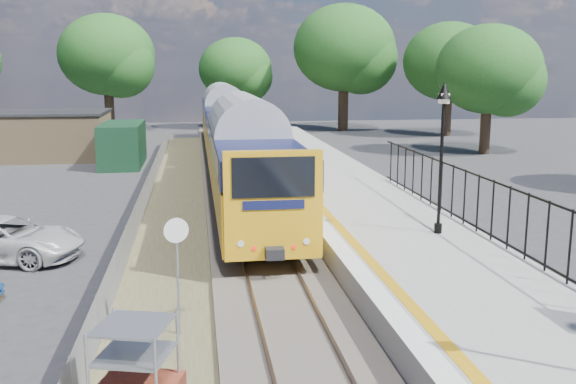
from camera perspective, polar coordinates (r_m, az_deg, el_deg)
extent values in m
plane|color=#2D2D30|center=(13.82, 1.03, -14.31)|extent=(120.00, 120.00, 0.00)
cube|color=#473F38|center=(23.17, -2.94, -3.57)|extent=(3.40, 80.00, 0.20)
cube|color=#4C472D|center=(21.18, -10.30, -5.32)|extent=(2.60, 70.00, 0.06)
cube|color=brown|center=(23.08, -4.72, -3.34)|extent=(0.07, 80.00, 0.14)
cube|color=brown|center=(23.21, -1.17, -3.23)|extent=(0.07, 80.00, 0.14)
cube|color=gray|center=(21.95, 8.55, -3.56)|extent=(5.00, 70.00, 0.90)
cube|color=silver|center=(21.31, 2.77, -2.62)|extent=(0.50, 70.00, 0.01)
cube|color=orange|center=(21.41, 4.09, -2.57)|extent=(0.30, 70.00, 0.01)
cylinder|color=black|center=(20.33, 13.19, -3.15)|extent=(0.24, 0.24, 0.30)
cylinder|color=black|center=(19.97, 13.42, 2.01)|extent=(0.10, 0.10, 3.70)
cube|color=black|center=(19.77, 13.67, 7.60)|extent=(0.08, 0.08, 0.30)
cube|color=beige|center=(19.76, 13.69, 8.09)|extent=(0.26, 0.26, 0.30)
cone|color=black|center=(19.75, 13.72, 8.75)|extent=(0.44, 0.44, 0.50)
cube|color=black|center=(17.44, 21.42, -0.56)|extent=(0.05, 26.00, 0.05)
cube|color=#907851|center=(45.66, -20.85, 4.69)|extent=(8.00, 6.00, 3.00)
cube|color=black|center=(45.54, -20.98, 6.63)|extent=(8.20, 6.20, 0.15)
cube|color=#12331E|center=(40.85, -14.47, 4.12)|extent=(2.40, 6.00, 2.60)
cylinder|color=#332319|center=(62.97, -15.57, 6.92)|extent=(0.88, 0.88, 3.85)
ellipsoid|color=#1B4B19|center=(62.86, -15.82, 11.67)|extent=(8.80, 8.80, 7.48)
cylinder|color=#332319|center=(64.61, -4.64, 7.06)|extent=(0.72, 0.72, 3.15)
ellipsoid|color=#1B4B19|center=(64.46, -4.70, 10.85)|extent=(7.20, 7.20, 6.12)
cylinder|color=#332319|center=(62.06, 4.92, 7.38)|extent=(0.96, 0.96, 4.20)
ellipsoid|color=#1B4B19|center=(61.97, 5.01, 12.65)|extent=(9.60, 9.60, 8.16)
cylinder|color=#332319|center=(58.78, 13.93, 6.56)|extent=(0.80, 0.80, 3.50)
ellipsoid|color=#1B4B19|center=(58.63, 14.14, 11.19)|extent=(8.00, 8.00, 6.80)
cylinder|color=#332319|center=(47.03, 17.11, 5.18)|extent=(0.72, 0.72, 3.15)
ellipsoid|color=#1B4B19|center=(46.83, 17.41, 10.38)|extent=(7.20, 7.20, 6.12)
cube|color=orange|center=(27.34, -3.86, 2.06)|extent=(2.80, 20.00, 1.90)
cube|color=#11153E|center=(27.17, -3.90, 4.77)|extent=(2.82, 20.00, 0.90)
cube|color=black|center=(27.17, -3.90, 4.77)|extent=(2.82, 18.00, 0.70)
cube|color=black|center=(27.54, -3.83, -0.37)|extent=(2.00, 18.00, 0.45)
cube|color=orange|center=(47.76, -5.77, 5.82)|extent=(2.80, 20.00, 1.90)
cube|color=#11153E|center=(47.67, -5.80, 7.38)|extent=(2.82, 20.00, 0.90)
cube|color=black|center=(47.67, -5.80, 7.38)|extent=(2.82, 18.00, 0.70)
cube|color=black|center=(47.88, -5.74, 4.41)|extent=(2.00, 18.00, 0.45)
cube|color=black|center=(17.09, -1.29, 1.31)|extent=(2.24, 0.04, 1.10)
cylinder|color=#999EA3|center=(14.45, -9.76, -8.07)|extent=(0.06, 0.06, 2.46)
cylinder|color=silver|center=(14.05, -9.92, -3.38)|extent=(0.54, 0.18, 0.55)
imported|color=silver|center=(21.85, -23.94, -3.85)|extent=(5.28, 3.42, 1.35)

